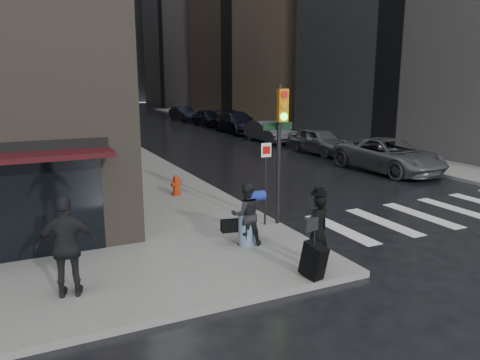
% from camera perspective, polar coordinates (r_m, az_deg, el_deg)
% --- Properties ---
extents(ground, '(140.00, 140.00, 0.00)m').
position_cam_1_polar(ground, '(11.43, 1.03, -9.84)').
color(ground, black).
rests_on(ground, ground).
extents(sidewalk_left, '(4.00, 50.00, 0.15)m').
position_cam_1_polar(sidewalk_left, '(37.00, -18.11, 5.26)').
color(sidewalk_left, slate).
rests_on(sidewalk_left, ground).
extents(sidewalk_right, '(3.00, 50.00, 0.15)m').
position_cam_1_polar(sidewalk_right, '(40.98, 1.02, 6.52)').
color(sidewalk_right, slate).
rests_on(sidewalk_right, ground).
extents(crosswalk, '(8.50, 3.00, 0.01)m').
position_cam_1_polar(crosswalk, '(16.67, 23.13, -3.62)').
color(crosswalk, silver).
rests_on(crosswalk, ground).
extents(bldg_right_far, '(22.00, 20.00, 25.00)m').
position_cam_1_polar(bldg_right_far, '(74.57, -1.12, 18.78)').
color(bldg_right_far, slate).
rests_on(bldg_right_far, ground).
extents(bldg_distant, '(40.00, 12.00, 32.00)m').
position_cam_1_polar(bldg_distant, '(88.87, -19.55, 19.36)').
color(bldg_distant, slate).
rests_on(bldg_distant, ground).
extents(man_overcoat, '(0.96, 1.09, 1.87)m').
position_cam_1_polar(man_overcoat, '(10.47, 9.33, -6.71)').
color(man_overcoat, black).
rests_on(man_overcoat, ground).
extents(man_jeans, '(1.13, 0.79, 1.61)m').
position_cam_1_polar(man_jeans, '(11.80, 0.74, -4.18)').
color(man_jeans, black).
rests_on(man_jeans, ground).
extents(man_greycoat, '(1.26, 0.74, 2.02)m').
position_cam_1_polar(man_greycoat, '(9.64, -20.26, -7.63)').
color(man_greycoat, black).
rests_on(man_greycoat, ground).
extents(traffic_light, '(0.99, 0.49, 3.97)m').
position_cam_1_polar(traffic_light, '(13.16, 4.79, 5.33)').
color(traffic_light, black).
rests_on(traffic_light, ground).
extents(fire_hydrant, '(0.43, 0.32, 0.73)m').
position_cam_1_polar(fire_hydrant, '(17.04, -7.78, -0.74)').
color(fire_hydrant, '#B02B0A').
rests_on(fire_hydrant, ground).
extents(parked_car_0, '(2.80, 5.65, 1.54)m').
position_cam_1_polar(parked_car_0, '(22.77, 17.69, 2.88)').
color(parked_car_0, '#525258').
rests_on(parked_car_0, ground).
extents(parked_car_1, '(2.11, 4.48, 1.48)m').
position_cam_1_polar(parked_car_1, '(27.25, 9.65, 4.72)').
color(parked_car_1, '#504F55').
rests_on(parked_car_1, ground).
extents(parked_car_2, '(1.56, 4.26, 1.39)m').
position_cam_1_polar(parked_car_2, '(31.96, 3.37, 5.93)').
color(parked_car_2, '#3F3F44').
rests_on(parked_car_2, ground).
extents(parked_car_3, '(2.40, 5.69, 1.64)m').
position_cam_1_polar(parked_car_3, '(37.21, -0.36, 7.07)').
color(parked_car_3, black).
rests_on(parked_car_3, ground).
extents(parked_car_4, '(2.00, 4.46, 1.49)m').
position_cam_1_polar(parked_car_4, '(42.40, -3.85, 7.60)').
color(parked_car_4, black).
rests_on(parked_car_4, ground).
extents(parked_car_5, '(1.83, 4.38, 1.41)m').
position_cam_1_polar(parked_car_5, '(47.62, -6.91, 8.03)').
color(parked_car_5, black).
rests_on(parked_car_5, ground).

